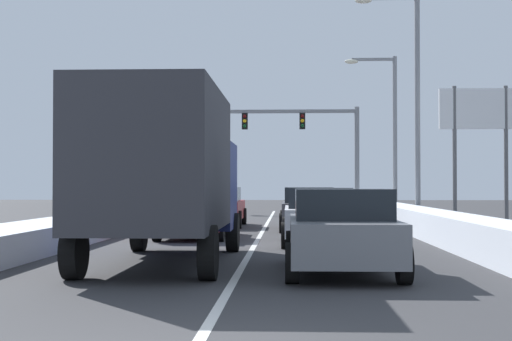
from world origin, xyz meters
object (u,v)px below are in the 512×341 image
(sedan_gray_right_lane_nearest, at_px, (341,230))
(sedan_red_center_lane_third, at_px, (218,207))
(street_lamp_right_near, at_px, (409,88))
(traffic_light_gantry, at_px, (294,132))
(box_truck_center_lane_nearest, at_px, (165,169))
(sedan_charcoal_right_lane_third, at_px, (308,209))
(sedan_white_right_lane_second, at_px, (319,216))
(sedan_maroon_center_lane_second, at_px, (195,212))
(street_lamp_right_mid, at_px, (388,120))
(roadside_sign_right, at_px, (480,123))

(sedan_gray_right_lane_nearest, distance_m, sedan_red_center_lane_third, 15.51)
(street_lamp_right_near, bearing_deg, traffic_light_gantry, 109.63)
(sedan_gray_right_lane_nearest, distance_m, box_truck_center_lane_nearest, 3.81)
(sedan_charcoal_right_lane_third, relative_size, street_lamp_right_near, 0.48)
(sedan_red_center_lane_third, bearing_deg, sedan_white_right_lane_second, -67.32)
(box_truck_center_lane_nearest, xyz_separation_m, sedan_maroon_center_lane_second, (-0.36, 7.63, -1.14))
(traffic_light_gantry, bearing_deg, sedan_red_center_lane_third, -101.00)
(sedan_maroon_center_lane_second, bearing_deg, street_lamp_right_mid, 63.74)
(sedan_white_right_lane_second, distance_m, box_truck_center_lane_nearest, 6.37)
(sedan_charcoal_right_lane_third, xyz_separation_m, street_lamp_right_near, (4.28, 4.67, 4.80))
(roadside_sign_right, bearing_deg, box_truck_center_lane_nearest, -123.76)
(box_truck_center_lane_nearest, relative_size, sedan_red_center_lane_third, 1.60)
(sedan_charcoal_right_lane_third, height_order, sedan_maroon_center_lane_second, same)
(traffic_light_gantry, xyz_separation_m, street_lamp_right_near, (4.68, -13.13, 0.84))
(sedan_white_right_lane_second, bearing_deg, street_lamp_right_near, 68.87)
(traffic_light_gantry, relative_size, street_lamp_right_mid, 1.29)
(street_lamp_right_near, height_order, roadside_sign_right, street_lamp_right_near)
(sedan_red_center_lane_third, bearing_deg, sedan_charcoal_right_lane_third, -34.91)
(street_lamp_right_mid, bearing_deg, box_truck_center_lane_nearest, -107.67)
(sedan_charcoal_right_lane_third, xyz_separation_m, street_lamp_right_mid, (4.38, 12.18, 4.14))
(box_truck_center_lane_nearest, relative_size, traffic_light_gantry, 0.68)
(box_truck_center_lane_nearest, bearing_deg, street_lamp_right_mid, 72.33)
(traffic_light_gantry, relative_size, roadside_sign_right, 1.93)
(sedan_charcoal_right_lane_third, xyz_separation_m, traffic_light_gantry, (-0.41, 17.80, 3.96))
(sedan_gray_right_lane_nearest, xyz_separation_m, sedan_maroon_center_lane_second, (-3.76, 8.90, 0.00))
(sedan_maroon_center_lane_second, distance_m, roadside_sign_right, 13.08)
(sedan_white_right_lane_second, height_order, sedan_charcoal_right_lane_third, same)
(traffic_light_gantry, bearing_deg, sedan_maroon_center_lane_second, -98.16)
(sedan_maroon_center_lane_second, relative_size, traffic_light_gantry, 0.42)
(sedan_maroon_center_lane_second, xyz_separation_m, roadside_sign_right, (10.35, 7.31, 3.25))
(roadside_sign_right, bearing_deg, street_lamp_right_near, 156.05)
(traffic_light_gantry, bearing_deg, street_lamp_right_near, -70.37)
(sedan_white_right_lane_second, distance_m, sedan_red_center_lane_third, 9.16)
(sedan_white_right_lane_second, xyz_separation_m, box_truck_center_lane_nearest, (-3.27, -5.35, 1.14))
(box_truck_center_lane_nearest, distance_m, street_lamp_right_near, 18.09)
(sedan_white_right_lane_second, relative_size, sedan_charcoal_right_lane_third, 1.00)
(sedan_red_center_lane_third, bearing_deg, roadside_sign_right, 6.39)
(sedan_red_center_lane_third, bearing_deg, sedan_maroon_center_lane_second, -90.89)
(street_lamp_right_near, bearing_deg, street_lamp_right_mid, 89.25)
(sedan_charcoal_right_lane_third, distance_m, street_lamp_right_mid, 13.59)
(street_lamp_right_near, relative_size, roadside_sign_right, 1.72)
(sedan_gray_right_lane_nearest, xyz_separation_m, box_truck_center_lane_nearest, (-3.40, 1.27, 1.14))
(street_lamp_right_mid, bearing_deg, sedan_red_center_lane_third, -128.44)
(sedan_red_center_lane_third, bearing_deg, box_truck_center_lane_nearest, -88.91)
(street_lamp_right_near, relative_size, street_lamp_right_mid, 1.16)
(box_truck_center_lane_nearest, relative_size, street_lamp_right_near, 0.76)
(roadside_sign_right, bearing_deg, traffic_light_gantry, 116.94)
(traffic_light_gantry, distance_m, roadside_sign_right, 16.03)
(sedan_red_center_lane_third, distance_m, roadside_sign_right, 10.82)
(sedan_white_right_lane_second, relative_size, street_lamp_right_mid, 0.55)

